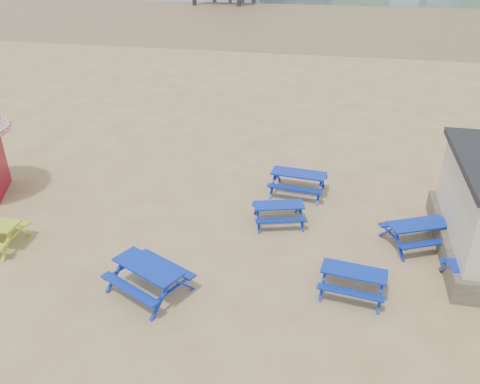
# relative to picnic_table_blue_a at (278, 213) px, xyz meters

# --- Properties ---
(ground) EXTENTS (400.00, 400.00, 0.00)m
(ground) POSITION_rel_picnic_table_blue_a_xyz_m (-1.65, -1.43, -0.36)
(ground) COLOR tan
(ground) RESTS_ON ground
(wet_sand) EXTENTS (400.00, 400.00, 0.00)m
(wet_sand) POSITION_rel_picnic_table_blue_a_xyz_m (-1.65, 53.57, -0.36)
(wet_sand) COLOR olive
(wet_sand) RESTS_ON ground
(picnic_table_blue_a) EXTENTS (2.05, 1.83, 0.72)m
(picnic_table_blue_a) POSITION_rel_picnic_table_blue_a_xyz_m (0.00, 0.00, 0.00)
(picnic_table_blue_a) COLOR #0214B8
(picnic_table_blue_a) RESTS_ON ground
(picnic_table_blue_b) EXTENTS (2.20, 1.83, 0.86)m
(picnic_table_blue_b) POSITION_rel_picnic_table_blue_a_xyz_m (0.40, 2.35, 0.07)
(picnic_table_blue_b) COLOR #0214B8
(picnic_table_blue_b) RESTS_ON ground
(picnic_table_blue_c) EXTENTS (2.40, 2.23, 0.80)m
(picnic_table_blue_c) POSITION_rel_picnic_table_blue_a_xyz_m (4.50, -0.39, 0.04)
(picnic_table_blue_c) COLOR #0214B8
(picnic_table_blue_c) RESTS_ON ground
(picnic_table_blue_d) EXTENTS (2.57, 2.37, 0.86)m
(picnic_table_blue_d) POSITION_rel_picnic_table_blue_a_xyz_m (-2.93, -4.41, 0.07)
(picnic_table_blue_d) COLOR #0214B8
(picnic_table_blue_d) RESTS_ON ground
(picnic_table_blue_e) EXTENTS (1.90, 1.60, 0.74)m
(picnic_table_blue_e) POSITION_rel_picnic_table_blue_a_xyz_m (2.55, -3.22, 0.01)
(picnic_table_blue_e) COLOR #0214B8
(picnic_table_blue_e) RESTS_ON ground
(picnic_table_blue_f) EXTENTS (1.94, 1.67, 0.72)m
(picnic_table_blue_f) POSITION_rel_picnic_table_blue_a_xyz_m (5.96, -2.20, 0.00)
(picnic_table_blue_f) COLOR #0214B8
(picnic_table_blue_f) RESTS_ON ground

